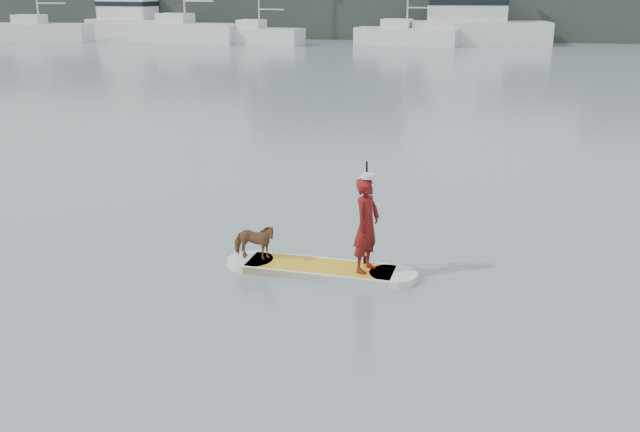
% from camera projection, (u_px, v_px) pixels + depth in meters
% --- Properties ---
extents(ground, '(140.00, 140.00, 0.00)m').
position_uv_depth(ground, '(363.00, 253.00, 12.89)').
color(ground, slate).
rests_on(ground, ground).
extents(paddleboard, '(3.29, 1.00, 0.12)m').
position_uv_depth(paddleboard, '(320.00, 269.00, 12.04)').
color(paddleboard, gold).
rests_on(paddleboard, ground).
extents(paddler, '(0.57, 0.68, 1.58)m').
position_uv_depth(paddler, '(367.00, 225.00, 11.58)').
color(paddler, maroon).
rests_on(paddler, paddleboard).
extents(white_cap, '(0.22, 0.22, 0.07)m').
position_uv_depth(white_cap, '(368.00, 176.00, 11.33)').
color(white_cap, silver).
rests_on(white_cap, paddler).
extents(dog, '(0.76, 0.36, 0.64)m').
position_uv_depth(dog, '(254.00, 242.00, 12.21)').
color(dog, brown).
rests_on(dog, paddleboard).
extents(paddle, '(0.10, 0.30, 2.00)m').
position_uv_depth(paddle, '(367.00, 226.00, 11.88)').
color(paddle, black).
rests_on(paddle, ground).
extents(sailboat_a, '(8.52, 3.23, 12.12)m').
position_uv_depth(sailboat_a, '(39.00, 31.00, 59.50)').
color(sailboat_a, silver).
rests_on(sailboat_a, ground).
extents(sailboat_b, '(9.71, 4.44, 13.91)m').
position_uv_depth(sailboat_b, '(185.00, 30.00, 58.26)').
color(sailboat_b, silver).
rests_on(sailboat_b, ground).
extents(sailboat_c, '(7.28, 3.61, 10.01)m').
position_uv_depth(sailboat_c, '(259.00, 35.00, 56.57)').
color(sailboat_c, silver).
rests_on(sailboat_c, ground).
extents(sailboat_d, '(8.23, 3.72, 11.70)m').
position_uv_depth(sailboat_d, '(406.00, 34.00, 55.55)').
color(sailboat_d, silver).
rests_on(sailboat_d, ground).
extents(motor_yacht_a, '(11.06, 4.43, 6.46)m').
position_uv_depth(motor_yacht_a, '(474.00, 21.00, 55.93)').
color(motor_yacht_a, silver).
rests_on(motor_yacht_a, ground).
extents(motor_yacht_b, '(9.25, 4.54, 5.84)m').
position_uv_depth(motor_yacht_b, '(133.00, 19.00, 62.69)').
color(motor_yacht_b, silver).
rests_on(motor_yacht_b, ground).
extents(shore_mass, '(90.00, 6.00, 6.00)m').
position_uv_depth(shore_mass, '(439.00, 3.00, 61.50)').
color(shore_mass, black).
rests_on(shore_mass, ground).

